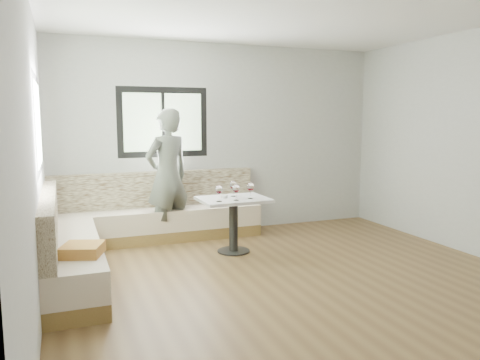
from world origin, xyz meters
name	(u,v)px	position (x,y,z in m)	size (l,w,h in m)	color
room	(292,148)	(-0.08, 0.08, 1.41)	(5.01, 5.01, 2.81)	brown
banquette	(125,230)	(-1.59, 1.63, 0.33)	(2.90, 2.80, 0.95)	olive
table	(233,212)	(-0.26, 1.31, 0.53)	(0.87, 0.68, 0.70)	black
person	(167,176)	(-0.94, 2.10, 0.92)	(0.67, 0.44, 1.84)	#5E645A
olive_ramekin	(224,196)	(-0.37, 1.37, 0.72)	(0.09, 0.09, 0.04)	white
wine_glass_a	(219,190)	(-0.52, 1.13, 0.85)	(0.09, 0.09, 0.21)	white
wine_glass_b	(236,189)	(-0.29, 1.14, 0.85)	(0.09, 0.09, 0.21)	white
wine_glass_c	(251,187)	(-0.08, 1.19, 0.85)	(0.09, 0.09, 0.21)	white
wine_glass_d	(233,186)	(-0.23, 1.42, 0.85)	(0.09, 0.09, 0.21)	white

